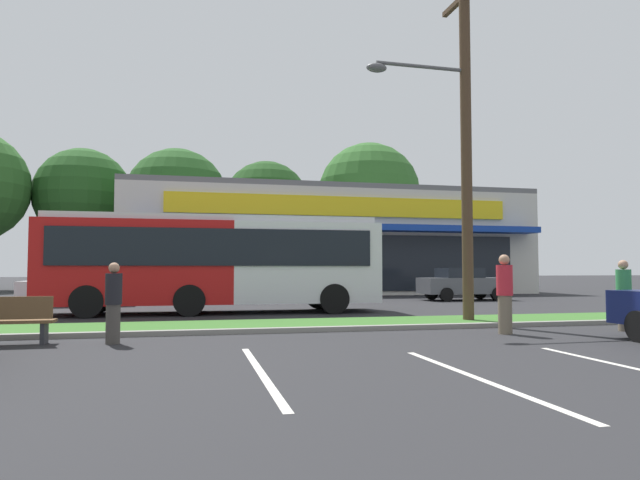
% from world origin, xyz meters
% --- Properties ---
extents(grass_median, '(56.00, 2.20, 0.12)m').
position_xyz_m(grass_median, '(0.00, 14.00, 0.06)').
color(grass_median, '#386B28').
rests_on(grass_median, ground_plane).
extents(curb_lip, '(56.00, 0.24, 0.12)m').
position_xyz_m(curb_lip, '(0.00, 12.78, 0.06)').
color(curb_lip, gray).
rests_on(curb_lip, ground_plane).
extents(parking_stripe_0, '(0.12, 4.80, 0.01)m').
position_xyz_m(parking_stripe_0, '(-4.30, 7.90, 0.00)').
color(parking_stripe_0, silver).
rests_on(parking_stripe_0, ground_plane).
extents(parking_stripe_1, '(0.12, 4.80, 0.01)m').
position_xyz_m(parking_stripe_1, '(-1.48, 6.78, 0.00)').
color(parking_stripe_1, silver).
rests_on(parking_stripe_1, ground_plane).
extents(storefront_building, '(24.56, 15.23, 6.42)m').
position_xyz_m(storefront_building, '(3.07, 36.95, 3.21)').
color(storefront_building, beige).
rests_on(storefront_building, ground_plane).
extents(tree_left, '(7.29, 7.29, 10.83)m').
position_xyz_m(tree_left, '(-13.54, 45.88, 7.18)').
color(tree_left, '#473323').
rests_on(tree_left, ground_plane).
extents(tree_mid_left, '(7.50, 7.50, 10.40)m').
position_xyz_m(tree_mid_left, '(-6.41, 42.27, 6.64)').
color(tree_mid_left, '#473323').
rests_on(tree_mid_left, ground_plane).
extents(tree_mid, '(6.63, 6.63, 9.82)m').
position_xyz_m(tree_mid, '(0.29, 42.65, 6.49)').
color(tree_mid, '#473323').
rests_on(tree_mid, ground_plane).
extents(tree_mid_right, '(8.39, 8.39, 11.93)m').
position_xyz_m(tree_mid_right, '(8.96, 43.78, 7.72)').
color(tree_mid_right, '#473323').
rests_on(tree_mid_right, ground_plane).
extents(utility_pole, '(3.03, 2.40, 9.69)m').
position_xyz_m(utility_pole, '(1.90, 13.74, 5.19)').
color(utility_pole, '#4C3826').
rests_on(utility_pole, ground_plane).
extents(city_bus, '(11.10, 2.76, 3.25)m').
position_xyz_m(city_bus, '(-4.49, 19.09, 1.76)').
color(city_bus, '#B71414').
rests_on(city_bus, ground_plane).
extents(bus_stop_bench, '(1.60, 0.45, 0.95)m').
position_xyz_m(bus_stop_bench, '(-8.73, 11.84, 0.50)').
color(bus_stop_bench, brown).
rests_on(bus_stop_bench, ground_plane).
extents(car_4, '(4.20, 1.87, 1.55)m').
position_xyz_m(car_4, '(7.44, 24.53, 0.79)').
color(car_4, '#515459').
rests_on(car_4, ground_plane).
extents(car_5, '(4.24, 1.93, 1.53)m').
position_xyz_m(car_5, '(-9.83, 24.27, 0.78)').
color(car_5, silver).
rests_on(car_5, ground_plane).
extents(pedestrian_near_bench, '(0.33, 0.33, 1.61)m').
position_xyz_m(pedestrian_near_bench, '(-6.79, 11.60, 0.81)').
color(pedestrian_near_bench, '#47423D').
rests_on(pedestrian_near_bench, ground_plane).
extents(pedestrian_mid, '(0.37, 0.37, 1.82)m').
position_xyz_m(pedestrian_mid, '(1.73, 11.40, 0.91)').
color(pedestrian_mid, '#726651').
rests_on(pedestrian_mid, ground_plane).
extents(pedestrian_far, '(0.34, 0.34, 1.70)m').
position_xyz_m(pedestrian_far, '(4.86, 11.30, 0.86)').
color(pedestrian_far, '#726651').
rests_on(pedestrian_far, ground_plane).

